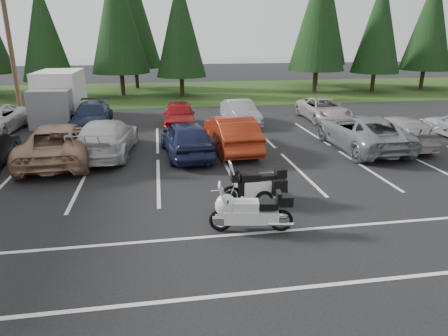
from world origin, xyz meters
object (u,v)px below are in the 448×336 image
(car_near_5, at_px, (231,133))
(car_far_3, at_px, (240,112))
(touring_motorcycle, at_px, (251,208))
(car_near_6, at_px, (362,132))
(box_truck, at_px, (57,97))
(car_near_7, at_px, (397,131))
(adventure_motorcycle, at_px, (255,182))
(cargo_trailer, at_px, (260,189))
(car_near_4, at_px, (186,138))
(car_far_2, at_px, (179,115))
(car_near_2, at_px, (60,143))
(utility_pole, at_px, (9,40))
(car_far_4, at_px, (324,109))
(car_far_1, at_px, (92,116))
(car_near_3, at_px, (106,137))

(car_near_5, xyz_separation_m, car_far_3, (1.53, 5.43, -0.12))
(touring_motorcycle, bearing_deg, car_near_6, 55.89)
(box_truck, relative_size, car_near_6, 0.99)
(car_near_5, bearing_deg, car_near_7, 173.75)
(adventure_motorcycle, bearing_deg, cargo_trailer, 40.94)
(car_near_4, distance_m, car_near_5, 2.13)
(car_far_2, bearing_deg, car_near_4, -87.16)
(box_truck, distance_m, car_near_2, 8.71)
(car_near_4, height_order, car_far_2, car_near_4)
(car_near_6, bearing_deg, adventure_motorcycle, 40.81)
(car_near_5, bearing_deg, box_truck, -44.44)
(cargo_trailer, bearing_deg, car_near_5, 88.25)
(car_far_3, height_order, touring_motorcycle, touring_motorcycle)
(utility_pole, height_order, car_near_6, utility_pole)
(car_far_4, distance_m, cargo_trailer, 13.46)
(car_near_4, bearing_deg, touring_motorcycle, 93.20)
(adventure_motorcycle, bearing_deg, car_near_4, 105.39)
(car_near_5, xyz_separation_m, car_far_4, (6.76, 5.68, -0.14))
(box_truck, bearing_deg, car_far_1, -47.27)
(touring_motorcycle, bearing_deg, car_far_2, 104.73)
(car_near_2, height_order, car_far_1, car_near_2)
(car_near_2, xyz_separation_m, car_far_4, (14.01, 6.14, -0.13))
(car_far_4, height_order, touring_motorcycle, touring_motorcycle)
(car_far_2, bearing_deg, car_near_7, -26.18)
(car_near_5, height_order, car_far_2, car_near_5)
(touring_motorcycle, bearing_deg, adventure_motorcycle, 83.15)
(car_near_6, relative_size, adventure_motorcycle, 2.37)
(box_truck, xyz_separation_m, car_far_2, (7.06, -2.95, -0.72))
(car_near_5, bearing_deg, car_far_4, -143.03)
(car_far_2, xyz_separation_m, car_far_3, (3.58, 0.35, -0.05))
(box_truck, xyz_separation_m, touring_motorcycle, (8.22, -15.85, -0.76))
(car_far_3, distance_m, adventure_motorcycle, 11.68)
(car_near_6, relative_size, touring_motorcycle, 2.28)
(car_near_5, relative_size, car_far_3, 1.18)
(car_far_1, xyz_separation_m, adventure_motorcycle, (6.47, -11.68, 0.02))
(utility_pole, xyz_separation_m, adventure_motorcycle, (10.73, -13.62, -3.97))
(car_far_4, bearing_deg, adventure_motorcycle, -121.18)
(utility_pole, height_order, box_truck, utility_pole)
(car_near_6, height_order, adventure_motorcycle, car_near_6)
(car_near_2, distance_m, adventure_motorcycle, 8.89)
(box_truck, height_order, car_far_2, box_truck)
(car_near_3, distance_m, car_near_5, 5.48)
(car_near_6, bearing_deg, car_near_4, -1.07)
(car_near_5, bearing_deg, car_far_3, -108.81)
(car_near_7, distance_m, cargo_trailer, 9.66)
(car_far_4, bearing_deg, car_far_3, -177.17)
(box_truck, bearing_deg, car_near_7, -26.52)
(car_near_5, bearing_deg, car_near_3, -5.17)
(car_near_3, bearing_deg, car_far_4, -150.66)
(car_far_2, xyz_separation_m, cargo_trailer, (1.91, -10.96, -0.33))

